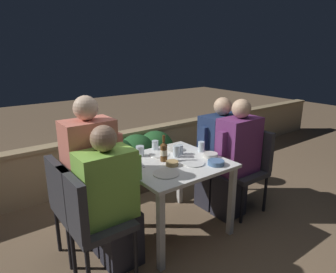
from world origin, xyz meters
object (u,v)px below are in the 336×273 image
person_green_blouse (112,200)px  beer_bottle (164,151)px  chair_left_far (73,201)px  person_coral_top (95,177)px  person_purple_stripe (236,159)px  chair_left_near (87,216)px  potted_plant (215,150)px  chair_right_near (248,162)px  chair_right_far (230,155)px  person_navy_jumper (218,153)px

person_green_blouse → beer_bottle: person_green_blouse is taller
chair_left_far → beer_bottle: 0.87m
chair_left_far → person_coral_top: bearing=0.0°
chair_left_far → person_purple_stripe: bearing=-10.1°
beer_bottle → person_purple_stripe: bearing=-13.7°
person_purple_stripe → person_coral_top: bearing=168.6°
chair_left_near → person_purple_stripe: bearing=-0.0°
person_coral_top → potted_plant: 1.87m
beer_bottle → person_green_blouse: bearing=-163.3°
chair_left_near → chair_right_near: same height
chair_left_near → chair_left_far: same height
chair_right_far → person_navy_jumper: bearing=-180.0°
chair_left_near → chair_right_far: bearing=8.3°
person_green_blouse → chair_left_far: person_green_blouse is taller
person_green_blouse → chair_left_far: (-0.20, 0.28, -0.06)m
chair_right_near → person_navy_jumper: bearing=124.3°
chair_right_far → beer_bottle: bearing=-175.6°
chair_right_near → chair_right_far: size_ratio=1.00×
person_green_blouse → person_purple_stripe: (1.39, -0.00, 0.02)m
person_purple_stripe → beer_bottle: (-0.77, 0.19, 0.19)m
chair_right_far → person_navy_jumper: 0.21m
chair_left_near → person_coral_top: size_ratio=0.65×
chair_right_near → chair_right_far: (0.02, 0.26, 0.00)m
chair_left_near → potted_plant: bearing=18.9°
chair_left_far → person_purple_stripe: (1.59, -0.28, 0.08)m
person_coral_top → chair_right_far: 1.63m
chair_right_near → beer_bottle: 1.02m
person_purple_stripe → potted_plant: (0.41, 0.69, -0.18)m
person_navy_jumper → beer_bottle: person_navy_jumper is taller
person_navy_jumper → potted_plant: person_navy_jumper is taller
chair_left_near → person_purple_stripe: person_purple_stripe is taller
chair_left_far → person_coral_top: size_ratio=0.65×
beer_bottle → potted_plant: size_ratio=0.34×
person_green_blouse → chair_right_near: size_ratio=1.35×
chair_left_near → person_green_blouse: (0.20, 0.00, 0.06)m
chair_right_near → person_purple_stripe: bearing=180.0°
person_coral_top → potted_plant: (1.81, 0.40, -0.25)m
person_coral_top → potted_plant: bearing=12.6°
chair_left_near → chair_right_near: bearing=-0.0°
chair_left_near → person_navy_jumper: 1.63m
person_green_blouse → chair_left_far: bearing=125.8°
person_green_blouse → person_purple_stripe: bearing=-0.0°
person_purple_stripe → chair_left_near: bearing=180.0°
person_navy_jumper → potted_plant: size_ratio=1.68×
chair_right_near → potted_plant: bearing=73.1°
person_purple_stripe → chair_right_far: (0.22, 0.26, -0.08)m
person_green_blouse → beer_bottle: bearing=16.7°
person_purple_stripe → chair_right_far: 0.35m
chair_left_near → chair_left_far: size_ratio=1.00×
chair_right_far → beer_bottle: 1.03m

